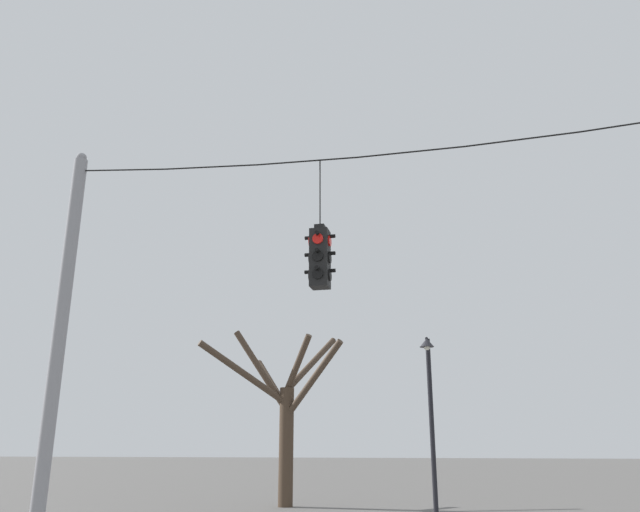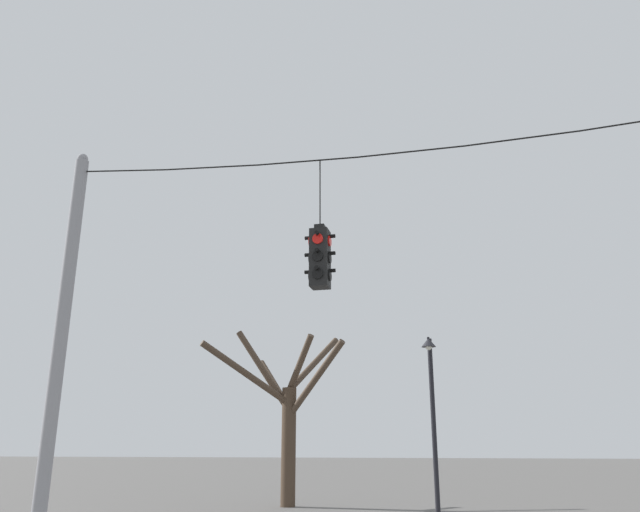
{
  "view_description": "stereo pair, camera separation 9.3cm",
  "coord_description": "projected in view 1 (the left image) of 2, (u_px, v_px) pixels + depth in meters",
  "views": [
    {
      "loc": [
        0.72,
        -11.18,
        1.64
      ],
      "look_at": [
        -1.75,
        -0.42,
        5.04
      ],
      "focal_mm": 35.0,
      "sensor_mm": 36.0,
      "label": 1
    },
    {
      "loc": [
        0.81,
        -11.15,
        1.64
      ],
      "look_at": [
        -1.75,
        -0.42,
        5.04
      ],
      "focal_mm": 35.0,
      "sensor_mm": 36.0,
      "label": 2
    }
  ],
  "objects": [
    {
      "name": "span_wire",
      "position": [
        410.0,
        147.0,
        11.77
      ],
      "size": [
        14.06,
        0.03,
        0.37
      ],
      "color": "black"
    },
    {
      "name": "street_lamp",
      "position": [
        430.0,
        395.0,
        15.71
      ],
      "size": [
        0.37,
        0.65,
        4.36
      ],
      "color": "black",
      "rests_on": "ground_plane"
    },
    {
      "name": "utility_pole_left",
      "position": [
        60.0,
        331.0,
        12.33
      ],
      "size": [
        0.27,
        0.27,
        7.73
      ],
      "color": "gray",
      "rests_on": "ground_plane"
    },
    {
      "name": "bare_tree",
      "position": [
        284.0,
        409.0,
        18.81
      ],
      "size": [
        4.19,
        3.89,
        5.19
      ],
      "color": "#423326",
      "rests_on": "ground_plane"
    },
    {
      "name": "traffic_light_over_intersection",
      "position": [
        320.0,
        257.0,
        11.54
      ],
      "size": [
        0.58,
        0.58,
        2.56
      ],
      "color": "black"
    }
  ]
}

